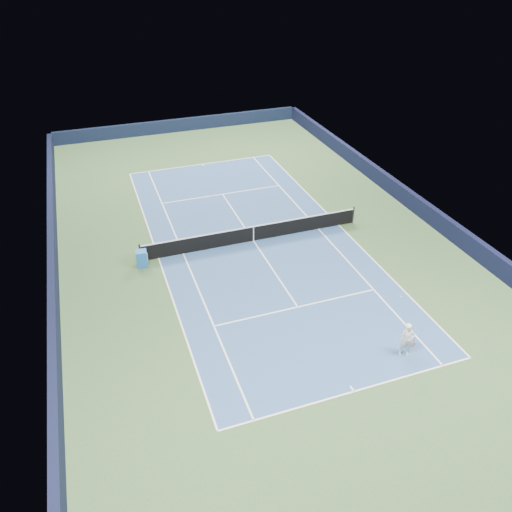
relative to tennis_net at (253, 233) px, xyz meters
name	(u,v)px	position (x,y,z in m)	size (l,w,h in m)	color
ground	(253,241)	(0.00, 0.00, -0.50)	(40.00, 40.00, 0.00)	#34522C
wall_far	(180,125)	(0.00, 19.82, 0.05)	(22.00, 0.35, 1.10)	black
wall_right	(416,204)	(10.82, 0.00, 0.05)	(0.35, 40.00, 1.10)	black
wall_left	(53,268)	(-10.82, 0.00, 0.05)	(0.35, 40.00, 1.10)	black
court_surface	(253,241)	(0.00, 0.00, -0.50)	(10.97, 23.77, 0.01)	#2D4E7F
baseline_far	(202,164)	(0.00, 11.88, -0.50)	(10.97, 0.08, 0.00)	white
baseline_near	(354,391)	(0.00, -11.88, -0.50)	(10.97, 0.08, 0.00)	white
sideline_doubles_right	(339,225)	(5.49, 0.00, -0.50)	(0.08, 23.77, 0.00)	white
sideline_doubles_left	(159,258)	(-5.49, 0.00, -0.50)	(0.08, 23.77, 0.00)	white
sideline_singles_right	(318,229)	(4.12, 0.00, -0.50)	(0.08, 23.77, 0.00)	white
sideline_singles_left	(183,254)	(-4.12, 0.00, -0.50)	(0.08, 23.77, 0.00)	white
service_line_far	(222,194)	(0.00, 6.40, -0.50)	(8.23, 0.08, 0.00)	white
service_line_near	(298,307)	(0.00, -6.40, -0.50)	(8.23, 0.08, 0.00)	white
center_service_line	(253,241)	(0.00, 0.00, -0.50)	(0.08, 12.80, 0.00)	white
center_mark_far	(203,165)	(0.00, 11.73, -0.50)	(0.08, 0.30, 0.00)	white
center_mark_near	(352,389)	(0.00, -11.73, -0.50)	(0.08, 0.30, 0.00)	white
tennis_net	(253,233)	(0.00, 0.00, 0.00)	(12.90, 0.10, 1.07)	black
sponsor_cube	(142,259)	(-6.40, -0.46, -0.04)	(0.64, 0.57, 0.93)	blue
tennis_player	(407,340)	(2.99, -10.76, 0.30)	(0.79, 1.30, 2.31)	white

